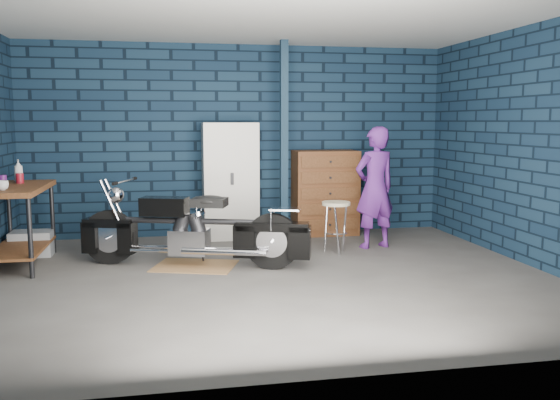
# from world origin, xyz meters

# --- Properties ---
(ground) EXTENTS (6.00, 6.00, 0.00)m
(ground) POSITION_xyz_m (0.00, 0.00, 0.00)
(ground) COLOR #52504D
(ground) RESTS_ON ground
(room_walls) EXTENTS (6.02, 5.01, 2.71)m
(room_walls) POSITION_xyz_m (0.00, 0.55, 1.90)
(room_walls) COLOR #0F2134
(room_walls) RESTS_ON ground
(support_post) EXTENTS (0.10, 0.10, 2.70)m
(support_post) POSITION_xyz_m (0.55, 1.95, 1.35)
(support_post) COLOR #122638
(support_post) RESTS_ON ground
(workbench) EXTENTS (0.60, 1.40, 0.91)m
(workbench) POSITION_xyz_m (-2.68, 1.06, 0.46)
(workbench) COLOR brown
(workbench) RESTS_ON ground
(drip_mat) EXTENTS (1.05, 0.91, 0.01)m
(drip_mat) POSITION_xyz_m (-0.74, 0.64, 0.00)
(drip_mat) COLOR brown
(drip_mat) RESTS_ON ground
(motorcycle) EXTENTS (2.30, 1.27, 0.98)m
(motorcycle) POSITION_xyz_m (-0.74, 0.64, 0.49)
(motorcycle) COLOR black
(motorcycle) RESTS_ON ground
(person) EXTENTS (0.64, 0.50, 1.56)m
(person) POSITION_xyz_m (1.60, 1.23, 0.78)
(person) COLOR #58207A
(person) RESTS_ON ground
(storage_bin) EXTENTS (0.48, 0.34, 0.30)m
(storage_bin) POSITION_xyz_m (-2.66, 1.56, 0.15)
(storage_bin) COLOR gray
(storage_bin) RESTS_ON ground
(locker) EXTENTS (0.75, 0.54, 1.61)m
(locker) POSITION_xyz_m (-0.16, 2.23, 0.80)
(locker) COLOR beige
(locker) RESTS_ON ground
(tool_chest) EXTENTS (0.91, 0.50, 1.21)m
(tool_chest) POSITION_xyz_m (1.21, 2.23, 0.61)
(tool_chest) COLOR brown
(tool_chest) RESTS_ON ground
(shop_stool) EXTENTS (0.45, 0.45, 0.64)m
(shop_stool) POSITION_xyz_m (1.03, 1.03, 0.32)
(shop_stool) COLOR #C1B692
(shop_stool) RESTS_ON ground
(cup_a) EXTENTS (0.15, 0.15, 0.10)m
(cup_a) POSITION_xyz_m (-2.72, 0.65, 0.96)
(cup_a) COLOR #C1B692
(cup_a) RESTS_ON workbench
(mug_purple) EXTENTS (0.11, 0.11, 0.12)m
(mug_purple) POSITION_xyz_m (-2.85, 1.17, 0.97)
(mug_purple) COLOR #551A69
(mug_purple) RESTS_ON workbench
(mug_red) EXTENTS (0.11, 0.11, 0.12)m
(mug_red) POSITION_xyz_m (-2.71, 1.36, 0.97)
(mug_red) COLOR maroon
(mug_red) RESTS_ON workbench
(bottle) EXTENTS (0.13, 0.13, 0.27)m
(bottle) POSITION_xyz_m (-2.75, 1.48, 1.05)
(bottle) COLOR gray
(bottle) RESTS_ON workbench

